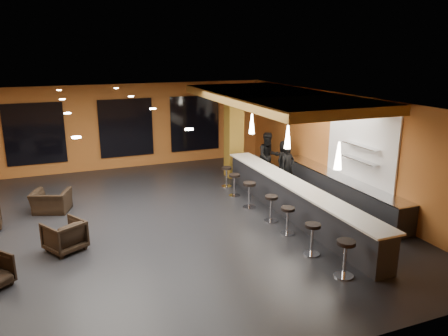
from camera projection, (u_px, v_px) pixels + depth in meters
name	position (u px, v px, depth m)	size (l,w,h in m)	color
floor	(167.00, 223.00, 12.80)	(12.00, 13.00, 0.10)	black
ceiling	(163.00, 100.00, 11.84)	(12.00, 13.00, 0.10)	black
wall_back	(126.00, 126.00, 18.18)	(12.00, 0.10, 3.50)	#A75C25
wall_front	(275.00, 271.00, 6.46)	(12.00, 0.10, 3.50)	#A75C25
wall_right	(343.00, 147.00, 14.49)	(0.10, 13.00, 3.50)	#A75C25
wood_soffit	(275.00, 97.00, 14.22)	(3.60, 8.00, 0.28)	#AC7A32
window_left	(35.00, 134.00, 16.84)	(2.20, 0.06, 2.40)	black
window_center	(126.00, 128.00, 18.10)	(2.20, 0.06, 2.40)	black
window_right	(195.00, 123.00, 19.17)	(2.20, 0.06, 2.40)	black
tile_backsplash	(361.00, 146.00, 13.49)	(0.06, 3.20, 2.40)	white
bar_counter	(294.00, 201.00, 13.07)	(0.60, 8.00, 1.00)	black
bar_top	(294.00, 184.00, 12.93)	(0.78, 8.10, 0.05)	silver
prep_counter	(339.00, 190.00, 14.25)	(0.70, 6.00, 0.86)	black
prep_top	(340.00, 177.00, 14.13)	(0.72, 6.00, 0.03)	silver
wall_shelf_lower	(360.00, 160.00, 13.37)	(0.30, 1.50, 0.03)	silver
wall_shelf_upper	(361.00, 146.00, 13.25)	(0.30, 1.50, 0.03)	silver
column	(234.00, 133.00, 16.85)	(0.60, 0.60, 3.50)	brown
pendant_0	(338.00, 156.00, 10.78)	(0.20, 0.20, 0.70)	white
pendant_1	(288.00, 137.00, 13.02)	(0.20, 0.20, 0.70)	white
pendant_2	(252.00, 124.00, 15.26)	(0.20, 0.20, 0.70)	white
staff_a	(287.00, 168.00, 15.35)	(0.61, 0.40, 1.66)	black
staff_b	(268.00, 157.00, 16.55)	(0.90, 0.70, 1.85)	black
staff_c	(284.00, 160.00, 16.64)	(0.75, 0.49, 1.53)	black
armchair_b	(65.00, 236.00, 10.90)	(0.84, 0.87, 0.79)	black
armchair_d	(51.00, 201.00, 13.46)	(1.06, 0.93, 0.69)	black
bar_stool_0	(345.00, 254.00, 9.60)	(0.44, 0.44, 0.86)	silver
bar_stool_1	(312.00, 235.00, 10.64)	(0.41, 0.41, 0.81)	silver
bar_stool_2	(288.00, 217.00, 11.82)	(0.39, 0.39, 0.77)	silver
bar_stool_3	(271.00, 205.00, 12.70)	(0.40, 0.40, 0.78)	silver
bar_stool_4	(249.00, 192.00, 13.77)	(0.43, 0.43, 0.84)	silver
bar_stool_5	(234.00, 182.00, 14.87)	(0.39, 0.39, 0.78)	silver
bar_stool_6	(227.00, 174.00, 15.86)	(0.38, 0.38, 0.75)	silver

